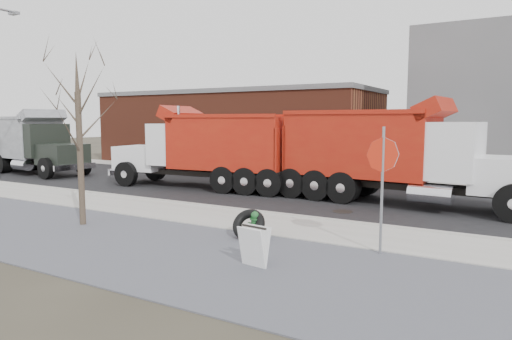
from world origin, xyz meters
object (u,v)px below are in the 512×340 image
Objects in this scene: dump_truck_red_a at (394,152)px; stop_sign at (383,169)px; truck_tire at (249,224)px; dump_truck_red_b at (208,147)px; dump_truck_grey at (30,141)px; sandwich_board at (254,246)px; fire_hydrant at (255,226)px.

stop_sign is at bearing -73.89° from dump_truck_red_a.
dump_truck_red_b reaches higher than truck_tire.
dump_truck_red_a is 21.23m from dump_truck_grey.
truck_tire is 0.12× the size of dump_truck_grey.
dump_truck_grey is at bearing -4.10° from dump_truck_red_b.
dump_truck_red_a is at bearing 176.48° from dump_truck_red_b.
stop_sign is 0.31× the size of dump_truck_red_a.
dump_truck_grey is at bearing 160.98° from truck_tire.
dump_truck_grey is (-22.56, 6.27, -0.15)m from stop_sign.
dump_truck_red_b is (-7.60, 8.88, 1.45)m from sandwich_board.
fire_hydrant is at bearing 127.72° from dump_truck_red_b.
stop_sign is 3.41× the size of sandwich_board.
dump_truck_red_a is 1.09× the size of dump_truck_red_b.
dump_truck_red_a reaches higher than dump_truck_red_b.
dump_truck_grey reaches higher than sandwich_board.
truck_tire is (-0.14, -0.09, 0.05)m from fire_hydrant.
fire_hydrant is 0.86× the size of sandwich_board.
fire_hydrant is 0.09× the size of dump_truck_grey.
sandwich_board is at bearing -56.36° from truck_tire.
truck_tire is 3.82m from stop_sign.
stop_sign is at bearing 55.72° from sandwich_board.
fire_hydrant is at bearing -13.14° from dump_truck_grey.
fire_hydrant is 3.71m from stop_sign.
sandwich_board is at bearing -56.33° from fire_hydrant.
dump_truck_grey is (-19.13, 6.59, 1.49)m from truck_tire.
dump_truck_red_b reaches higher than fire_hydrant.
fire_hydrant is 7.57m from dump_truck_red_a.
dump_truck_red_b reaches higher than stop_sign.
dump_truck_red_a is 1.18× the size of dump_truck_grey.
sandwich_board is (1.31, -1.97, 0.07)m from truck_tire.
fire_hydrant is 20.40m from dump_truck_grey.
stop_sign is 7.02m from dump_truck_red_a.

